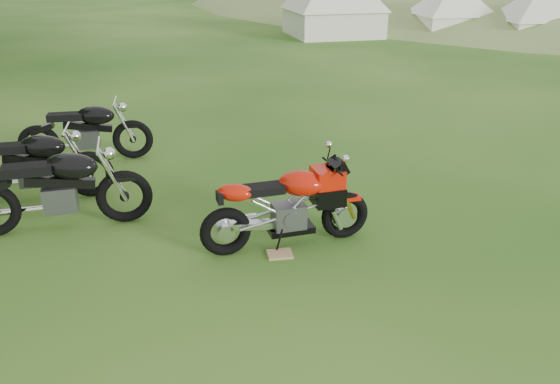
% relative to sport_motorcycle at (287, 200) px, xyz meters
% --- Properties ---
extents(ground, '(120.00, 120.00, 0.00)m').
position_rel_sport_motorcycle_xyz_m(ground, '(0.33, -0.69, -0.56)').
color(ground, '#14430E').
rests_on(ground, ground).
extents(sport_motorcycle, '(1.91, 1.21, 1.13)m').
position_rel_sport_motorcycle_xyz_m(sport_motorcycle, '(0.00, 0.00, 0.00)').
color(sport_motorcycle, red).
rests_on(sport_motorcycle, ground).
extents(plywood_board, '(0.33, 0.29, 0.02)m').
position_rel_sport_motorcycle_xyz_m(plywood_board, '(-0.05, -0.23, -0.55)').
color(plywood_board, tan).
rests_on(plywood_board, ground).
extents(vintage_moto_a, '(2.06, 1.14, 1.06)m').
position_rel_sport_motorcycle_xyz_m(vintage_moto_a, '(-3.51, 0.77, -0.03)').
color(vintage_moto_a, black).
rests_on(vintage_moto_a, ground).
extents(vintage_moto_b, '(2.13, 1.27, 1.11)m').
position_rel_sport_motorcycle_xyz_m(vintage_moto_b, '(-2.74, 0.04, -0.01)').
color(vintage_moto_b, black).
rests_on(vintage_moto_b, ground).
extents(vintage_moto_d, '(2.04, 1.09, 1.05)m').
position_rel_sport_motorcycle_xyz_m(vintage_moto_d, '(-3.50, 2.33, -0.04)').
color(vintage_moto_d, black).
rests_on(vintage_moto_d, ground).
extents(tent_mid, '(3.35, 3.35, 2.34)m').
position_rel_sport_motorcycle_xyz_m(tent_mid, '(4.48, 18.73, 0.61)').
color(tent_mid, white).
rests_on(tent_mid, ground).
extents(tent_right, '(3.06, 3.06, 2.22)m').
position_rel_sport_motorcycle_xyz_m(tent_right, '(7.45, 17.51, 0.55)').
color(tent_right, silver).
rests_on(tent_right, ground).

